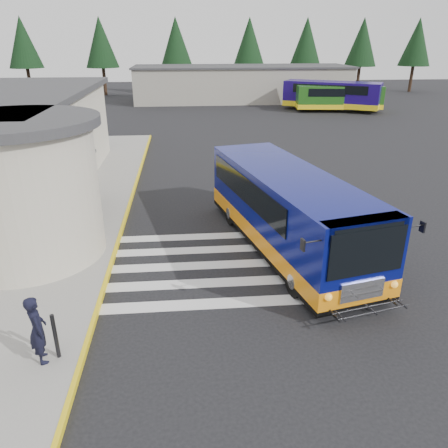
{
  "coord_description": "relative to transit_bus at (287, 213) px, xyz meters",
  "views": [
    {
      "loc": [
        -1.38,
        -14.18,
        7.27
      ],
      "look_at": [
        -0.13,
        -0.5,
        1.41
      ],
      "focal_mm": 35.0,
      "sensor_mm": 36.0,
      "label": 1
    }
  ],
  "objects": [
    {
      "name": "depot_building",
      "position": [
        3.72,
        41.66,
        0.72
      ],
      "size": [
        26.4,
        8.4,
        4.2
      ],
      "color": "gray",
      "rests_on": "ground"
    },
    {
      "name": "transit_bus",
      "position": [
        0.0,
        0.0,
        0.0
      ],
      "size": [
        5.24,
        10.58,
        2.9
      ],
      "rotation": [
        0.0,
        0.0,
        0.23
      ],
      "color": "#080E5F",
      "rests_on": "ground"
    },
    {
      "name": "pedestrian_b",
      "position": [
        -8.05,
        -0.78,
        -0.36
      ],
      "size": [
        0.94,
        1.04,
        1.75
      ],
      "primitive_type": "imported",
      "rotation": [
        0.0,
        0.0,
        -1.18
      ],
      "color": "black",
      "rests_on": "sidewalk"
    },
    {
      "name": "sidewalk",
      "position": [
        -11.28,
        3.66,
        -1.31
      ],
      "size": [
        10.0,
        34.0,
        0.15
      ],
      "primitive_type": "cube",
      "color": "gray",
      "rests_on": "ground"
    },
    {
      "name": "far_bus_b",
      "position": [
        12.92,
        32.18,
        0.11
      ],
      "size": [
        9.17,
        3.46,
        2.31
      ],
      "rotation": [
        0.0,
        0.0,
        1.46
      ],
      "color": "#1F5216",
      "rests_on": "ground"
    },
    {
      "name": "tree_line",
      "position": [
        4.01,
        49.66,
        5.39
      ],
      "size": [
        58.4,
        4.4,
        10.0
      ],
      "color": "black",
      "rests_on": "ground"
    },
    {
      "name": "far_bus_a",
      "position": [
        12.37,
        32.94,
        0.31
      ],
      "size": [
        10.18,
        7.48,
        2.61
      ],
      "rotation": [
        0.0,
        0.0,
        1.05
      ],
      "color": "#19085D",
      "rests_on": "ground"
    },
    {
      "name": "bollard",
      "position": [
        -6.88,
        -5.7,
        -0.64
      ],
      "size": [
        0.1,
        0.1,
        1.2
      ],
      "primitive_type": "cylinder",
      "color": "black",
      "rests_on": "sidewalk"
    },
    {
      "name": "ground",
      "position": [
        -2.28,
        -0.34,
        -1.39
      ],
      "size": [
        140.0,
        140.0,
        0.0
      ],
      "primitive_type": "plane",
      "color": "black",
      "rests_on": "ground"
    },
    {
      "name": "crosswalk",
      "position": [
        -2.78,
        -1.14,
        -1.38
      ],
      "size": [
        8.0,
        5.35,
        0.01
      ],
      "color": "silver",
      "rests_on": "ground"
    },
    {
      "name": "curb_strip",
      "position": [
        -6.33,
        3.66,
        -1.31
      ],
      "size": [
        0.12,
        34.0,
        0.16
      ],
      "primitive_type": "cube",
      "color": "yellow",
      "rests_on": "ground"
    },
    {
      "name": "pedestrian_a",
      "position": [
        -7.23,
        -5.78,
        -0.36
      ],
      "size": [
        0.65,
        0.76,
        1.75
      ],
      "primitive_type": "imported",
      "rotation": [
        0.0,
        0.0,
        2.01
      ],
      "color": "black",
      "rests_on": "sidewalk"
    }
  ]
}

